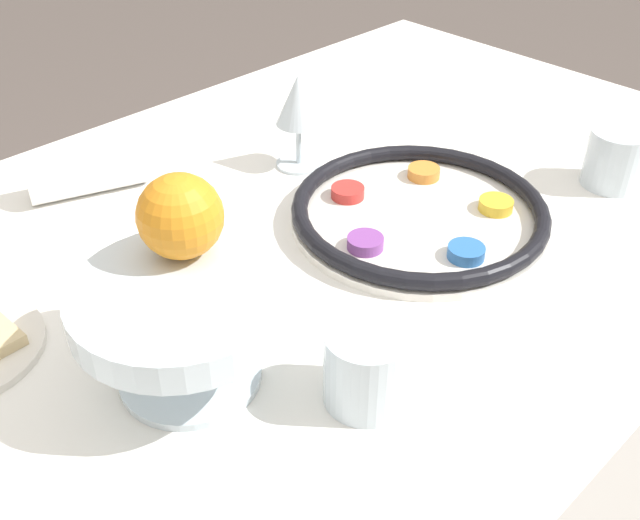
# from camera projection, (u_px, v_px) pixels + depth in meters

# --- Properties ---
(dining_table) EXTENTS (1.50, 0.86, 0.76)m
(dining_table) POSITION_uv_depth(u_px,v_px,m) (278.00, 464.00, 1.09)
(dining_table) COLOR white
(dining_table) RESTS_ON ground_plane
(seder_plate) EXTENTS (0.31, 0.31, 0.03)m
(seder_plate) POSITION_uv_depth(u_px,v_px,m) (419.00, 212.00, 0.91)
(seder_plate) COLOR silver
(seder_plate) RESTS_ON dining_table
(wine_glass) EXTENTS (0.06, 0.06, 0.13)m
(wine_glass) POSITION_uv_depth(u_px,v_px,m) (298.00, 105.00, 0.99)
(wine_glass) COLOR silver
(wine_glass) RESTS_ON dining_table
(fruit_stand) EXTENTS (0.20, 0.20, 0.11)m
(fruit_stand) POSITION_uv_depth(u_px,v_px,m) (182.00, 311.00, 0.65)
(fruit_stand) COLOR silver
(fruit_stand) RESTS_ON dining_table
(orange_fruit) EXTENTS (0.08, 0.08, 0.08)m
(orange_fruit) POSITION_uv_depth(u_px,v_px,m) (180.00, 216.00, 0.66)
(orange_fruit) COLOR orange
(orange_fruit) RESTS_ON fruit_stand
(napkin_roll) EXTENTS (0.16, 0.10, 0.05)m
(napkin_roll) POSITION_uv_depth(u_px,v_px,m) (87.00, 174.00, 0.96)
(napkin_roll) COLOR white
(napkin_roll) RESTS_ON dining_table
(cup_near) EXTENTS (0.08, 0.08, 0.08)m
(cup_near) POSITION_uv_depth(u_px,v_px,m) (616.00, 158.00, 0.97)
(cup_near) COLOR silver
(cup_near) RESTS_ON dining_table
(cup_mid) EXTENTS (0.08, 0.08, 0.08)m
(cup_mid) POSITION_uv_depth(u_px,v_px,m) (367.00, 367.00, 0.66)
(cup_mid) COLOR silver
(cup_mid) RESTS_ON dining_table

